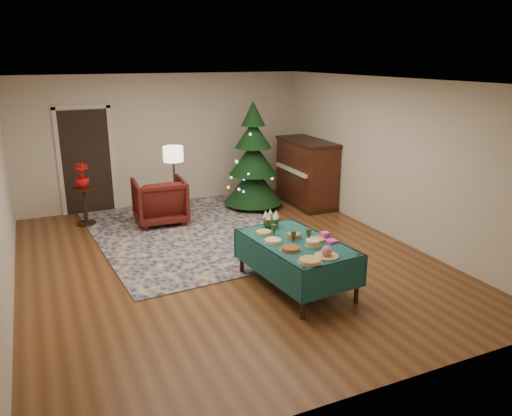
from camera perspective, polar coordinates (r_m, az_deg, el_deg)
name	(u,v)px	position (r m, az deg, el deg)	size (l,w,h in m)	color
room_shell	(225,175)	(7.37, -3.52, 3.74)	(7.00, 7.00, 7.00)	#593319
doorway	(86,159)	(10.41, -18.84, 5.36)	(1.08, 0.04, 2.16)	black
rug	(192,233)	(8.98, -7.35, -2.82)	(3.20, 4.20, 0.02)	#131848
buffet_table	(296,251)	(6.73, 4.59, -4.88)	(1.16, 1.80, 0.66)	black
platter_0	(310,261)	(6.04, 6.18, -6.02)	(0.31, 0.31, 0.04)	silver
platter_1	(327,253)	(6.21, 8.08, -5.07)	(0.31, 0.31, 0.14)	silver
platter_2	(291,249)	(6.37, 3.99, -4.68)	(0.28, 0.28, 0.05)	silver
platter_3	(313,243)	(6.51, 6.50, -4.05)	(0.22, 0.22, 0.09)	silver
platter_4	(318,240)	(6.73, 7.06, -3.61)	(0.24, 0.24, 0.04)	silver
platter_5	(273,241)	(6.62, 1.94, -3.80)	(0.26, 0.26, 0.05)	silver
platter_6	(294,236)	(6.79, 4.35, -3.20)	(0.22, 0.22, 0.06)	silver
platter_7	(264,232)	(6.94, 0.89, -2.81)	(0.24, 0.24, 0.04)	silver
goblet_0	(274,229)	(6.87, 2.06, -2.47)	(0.07, 0.07, 0.16)	#2D471E
goblet_1	(309,234)	(6.73, 6.05, -2.98)	(0.07, 0.07, 0.16)	#2D471E
goblet_2	(293,236)	(6.64, 4.30, -3.22)	(0.07, 0.07, 0.16)	#2D471E
napkin_stack	(331,241)	(6.69, 8.60, -3.78)	(0.13, 0.13, 0.04)	#E53FAC
gift_box	(325,235)	(6.82, 7.86, -3.12)	(0.11, 0.11, 0.09)	#EB41C0
centerpiece	(271,219)	(7.18, 1.73, -1.31)	(0.24, 0.24, 0.27)	#1E4C1E
armchair	(160,199)	(9.50, -10.94, 1.03)	(0.91, 0.86, 0.94)	#4E1510
floor_lamp	(173,159)	(9.12, -9.42, 5.56)	(0.36, 0.36, 1.49)	#A57F3F
side_table	(85,207)	(9.80, -18.97, 0.12)	(0.40, 0.40, 0.71)	black
potted_plant	(82,181)	(9.67, -19.25, 2.92)	(0.26, 0.47, 0.26)	#B90D0D
christmas_tree	(253,161)	(10.20, -0.32, 5.42)	(1.50, 1.50, 2.19)	black
piano	(306,173)	(10.56, 5.75, 3.98)	(0.79, 1.60, 1.37)	black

